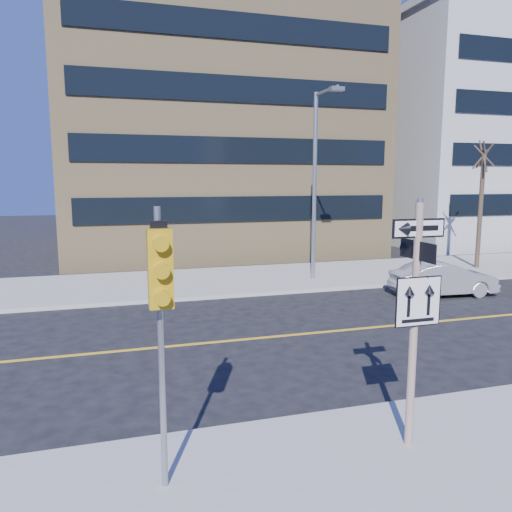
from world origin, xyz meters
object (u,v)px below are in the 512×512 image
object	(u,v)px
parked_car_b	(443,279)
street_tree_west	(484,158)
sign_pole	(415,311)
streetlight_a	(317,174)
traffic_signal	(161,292)

from	to	relation	value
parked_car_b	street_tree_west	distance (m)	8.26
sign_pole	streetlight_a	bearing A→B (deg)	73.23
street_tree_west	traffic_signal	bearing A→B (deg)	-140.61
traffic_signal	streetlight_a	world-z (taller)	streetlight_a
street_tree_west	sign_pole	bearing A→B (deg)	-133.26
streetlight_a	street_tree_west	world-z (taller)	streetlight_a
streetlight_a	traffic_signal	bearing A→B (deg)	-120.80
streetlight_a	street_tree_west	distance (m)	9.05
parked_car_b	streetlight_a	size ratio (longest dim) A/B	0.51
parked_car_b	sign_pole	bearing A→B (deg)	145.98
parked_car_b	street_tree_west	xyz separation A→B (m)	(5.17, 4.24, 4.86)
sign_pole	street_tree_west	bearing A→B (deg)	46.74
sign_pole	traffic_signal	world-z (taller)	sign_pole
traffic_signal	streetlight_a	xyz separation A→B (m)	(8.00, 13.42, 1.73)
parked_car_b	street_tree_west	size ratio (longest dim) A/B	0.64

